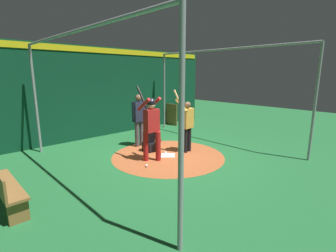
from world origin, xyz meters
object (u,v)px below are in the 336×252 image
baseball_0 (166,152)px  visitor (187,123)px  home_plate (168,155)px  baseball_1 (147,166)px  batter (151,123)px  umpire (139,117)px  catcher (151,140)px  bench (3,185)px  bat_rack (169,115)px

baseball_0 → visitor: bearing=64.5°
home_plate → baseball_1: (0.29, -1.08, 0.03)m
batter → baseball_0: size_ratio=29.31×
visitor → baseball_0: bearing=-121.3°
home_plate → umpire: bearing=179.7°
batter → visitor: size_ratio=1.07×
home_plate → baseball_0: baseball_0 is taller
home_plate → umpire: umpire is taller
catcher → umpire: umpire is taller
baseball_0 → baseball_1: bearing=-67.4°
bench → visitor: bearing=88.8°
home_plate → batter: (-0.03, -0.63, 1.12)m
batter → bench: (0.04, -3.69, -0.68)m
umpire → baseball_0: (1.28, 0.07, -0.99)m
visitor → bat_rack: visitor is taller
umpire → baseball_0: umpire is taller
umpire → bat_rack: (-2.06, 3.39, -0.54)m
visitor → bat_rack: (-3.65, 2.67, -0.47)m
visitor → bench: 5.08m
batter → bat_rack: (-3.50, 4.03, -0.64)m
catcher → bench: (0.74, -4.26, 0.07)m
catcher → bench: 4.32m
home_plate → catcher: catcher is taller
visitor → bench: bearing=-97.0°
catcher → baseball_1: (1.01, -1.01, -0.34)m
home_plate → catcher: size_ratio=0.43×
catcher → bench: size_ratio=0.54×
batter → baseball_0: (-0.16, 0.71, -1.08)m
umpire → bench: 4.62m
bench → baseball_0: bench is taller
batter → catcher: size_ratio=2.23×
home_plate → catcher: (-0.72, -0.07, 0.37)m
catcher → visitor: (0.84, 0.80, 0.57)m
baseball_0 → baseball_1: 1.25m
baseball_0 → baseball_1: size_ratio=1.00×
catcher → umpire: size_ratio=0.53×
batter → baseball_1: batter is taller
baseball_1 → home_plate: bearing=104.9°
catcher → bat_rack: (-2.81, 3.47, 0.11)m
bat_rack → bench: bat_rack is taller
umpire → baseball_1: 2.29m
bench → baseball_0: bearing=92.7°
batter → bench: batter is taller
bat_rack → baseball_1: bearing=-49.6°
umpire → baseball_1: bearing=-31.8°
baseball_0 → bench: bearing=-87.3°
batter → baseball_1: (0.32, -0.45, -1.08)m
umpire → bench: bearing=-71.1°
baseball_0 → home_plate: bearing=-20.9°
catcher → bat_rack: 4.47m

